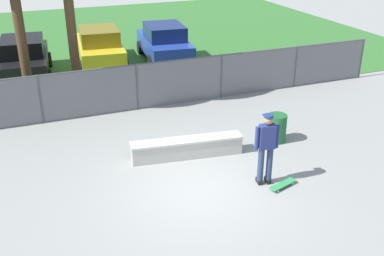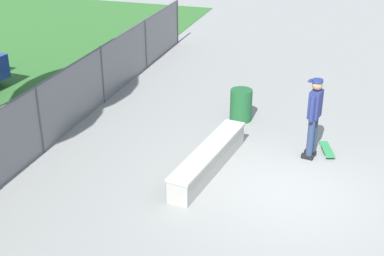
% 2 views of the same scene
% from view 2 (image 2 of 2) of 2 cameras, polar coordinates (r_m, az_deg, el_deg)
% --- Properties ---
extents(ground_plane, '(80.00, 80.00, 0.00)m').
position_cam_2_polar(ground_plane, '(11.06, 9.80, -6.49)').
color(ground_plane, gray).
extents(concrete_ledge, '(3.12, 0.88, 0.53)m').
position_cam_2_polar(concrete_ledge, '(11.48, 1.80, -3.30)').
color(concrete_ledge, '#A8A59E').
rests_on(concrete_ledge, ground).
extents(skateboarder, '(0.59, 0.35, 1.84)m').
position_cam_2_polar(skateboarder, '(11.99, 12.74, 1.38)').
color(skateboarder, black).
rests_on(skateboarder, ground).
extents(skateboard, '(0.82, 0.43, 0.09)m').
position_cam_2_polar(skateboard, '(12.68, 14.01, -2.20)').
color(skateboard, '#2D8C4C').
rests_on(skateboard, ground).
extents(chainlink_fence, '(18.84, 0.07, 1.60)m').
position_cam_2_polar(chainlink_fence, '(12.45, -15.80, 1.16)').
color(chainlink_fence, '#4C4C51').
rests_on(chainlink_fence, ground).
extents(trash_bin, '(0.56, 0.56, 0.83)m').
position_cam_2_polar(trash_bin, '(13.86, 5.18, 2.42)').
color(trash_bin, '#1E592D').
rests_on(trash_bin, ground).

